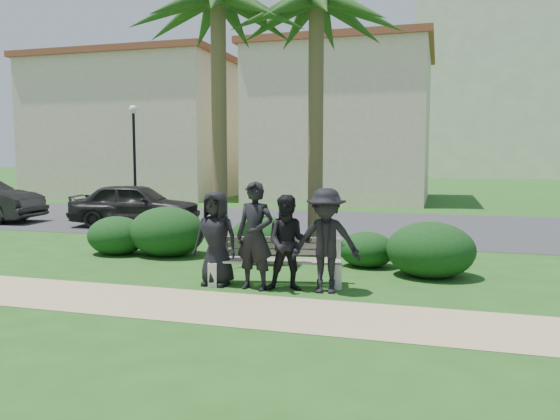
# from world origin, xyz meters

# --- Properties ---
(ground) EXTENTS (160.00, 160.00, 0.00)m
(ground) POSITION_xyz_m (0.00, 0.00, 0.00)
(ground) COLOR #225017
(ground) RESTS_ON ground
(footpath) EXTENTS (30.00, 1.60, 0.01)m
(footpath) POSITION_xyz_m (0.00, -1.80, 0.00)
(footpath) COLOR tan
(footpath) RESTS_ON ground
(asphalt_street) EXTENTS (160.00, 8.00, 0.01)m
(asphalt_street) POSITION_xyz_m (0.00, 8.00, 0.00)
(asphalt_street) COLOR #2D2D30
(asphalt_street) RESTS_ON ground
(stucco_bldg_left) EXTENTS (10.40, 8.40, 7.30)m
(stucco_bldg_left) POSITION_xyz_m (-12.00, 18.00, 3.66)
(stucco_bldg_left) COLOR beige
(stucco_bldg_left) RESTS_ON ground
(stucco_bldg_right) EXTENTS (8.40, 8.40, 7.30)m
(stucco_bldg_right) POSITION_xyz_m (-1.00, 18.00, 3.66)
(stucco_bldg_right) COLOR beige
(stucco_bldg_right) RESTS_ON ground
(hotel_tower) EXTENTS (26.00, 18.00, 37.30)m
(hotel_tower) POSITION_xyz_m (14.00, 55.00, 13.41)
(hotel_tower) COLOR beige
(hotel_tower) RESTS_ON ground
(street_lamp) EXTENTS (0.36, 0.36, 4.29)m
(street_lamp) POSITION_xyz_m (-9.00, 12.00, 2.94)
(street_lamp) COLOR black
(street_lamp) RESTS_ON ground
(park_bench) EXTENTS (2.26, 0.94, 0.76)m
(park_bench) POSITION_xyz_m (1.00, -0.28, 0.34)
(park_bench) COLOR gray
(park_bench) RESTS_ON ground
(man_a) EXTENTS (0.79, 0.54, 1.56)m
(man_a) POSITION_xyz_m (0.05, -0.55, 0.78)
(man_a) COLOR black
(man_a) RESTS_ON ground
(man_b) EXTENTS (0.68, 0.49, 1.73)m
(man_b) POSITION_xyz_m (0.76, -0.65, 0.86)
(man_b) COLOR black
(man_b) RESTS_ON ground
(man_c) EXTENTS (0.85, 0.72, 1.53)m
(man_c) POSITION_xyz_m (1.31, -0.59, 0.76)
(man_c) COLOR black
(man_c) RESTS_ON ground
(man_d) EXTENTS (1.13, 0.75, 1.64)m
(man_d) POSITION_xyz_m (1.89, -0.55, 0.82)
(man_d) COLOR black
(man_d) RESTS_ON ground
(hedge_a) EXTENTS (1.31, 1.08, 0.85)m
(hedge_a) POSITION_xyz_m (-3.16, 1.51, 0.43)
(hedge_a) COLOR black
(hedge_a) RESTS_ON ground
(hedge_b) EXTENTS (1.66, 1.37, 1.08)m
(hedge_b) POSITION_xyz_m (-2.02, 1.67, 0.54)
(hedge_b) COLOR black
(hedge_b) RESTS_ON ground
(hedge_d) EXTENTS (1.44, 1.19, 0.94)m
(hedge_d) POSITION_xyz_m (0.16, 1.67, 0.47)
(hedge_d) COLOR black
(hedge_d) RESTS_ON ground
(hedge_e) EXTENTS (1.07, 0.89, 0.70)m
(hedge_e) POSITION_xyz_m (2.26, 1.67, 0.35)
(hedge_e) COLOR black
(hedge_e) RESTS_ON ground
(hedge_f) EXTENTS (1.55, 1.28, 1.01)m
(hedge_f) POSITION_xyz_m (3.45, 1.10, 0.51)
(hedge_f) COLOR black
(hedge_f) RESTS_ON ground
(palm_right) EXTENTS (3.00, 3.00, 6.29)m
(palm_right) POSITION_xyz_m (1.02, 2.59, 5.30)
(palm_right) COLOR brown
(palm_right) RESTS_ON ground
(car_a) EXTENTS (4.10, 2.29, 1.32)m
(car_a) POSITION_xyz_m (-5.26, 5.81, 0.66)
(car_a) COLOR black
(car_a) RESTS_ON ground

